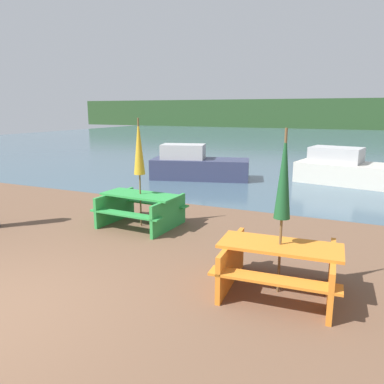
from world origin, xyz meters
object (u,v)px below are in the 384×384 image
picnic_table_orange (279,263)px  boat (197,166)px  umbrella_gold (139,148)px  umbrella_darkgreen (284,176)px  picnic_table_green (141,206)px  boat_second (352,170)px

picnic_table_orange → boat: (-4.68, 7.80, 0.05)m
picnic_table_orange → umbrella_gold: 4.18m
umbrella_darkgreen → boat: (-4.68, 7.80, -1.20)m
picnic_table_green → boat: 6.03m
umbrella_darkgreen → boat_second: (0.68, 9.14, -1.22)m
umbrella_darkgreen → boat_second: 9.25m
picnic_table_orange → boat: boat is taller
picnic_table_orange → umbrella_darkgreen: 1.26m
umbrella_gold → umbrella_darkgreen: 3.97m
boat → picnic_table_green: bearing=-93.7°
picnic_table_orange → umbrella_darkgreen: size_ratio=0.76×
umbrella_darkgreen → picnic_table_orange: bearing=0.0°
picnic_table_green → boat: (-1.20, 5.91, 0.05)m
umbrella_darkgreen → picnic_table_green: bearing=151.5°
picnic_table_orange → boat_second: size_ratio=0.43×
picnic_table_green → boat_second: (4.17, 7.25, 0.04)m
umbrella_gold → boat: bearing=101.5°
boat_second → umbrella_darkgreen: bearing=-83.4°
picnic_table_orange → boat_second: (0.68, 9.14, 0.04)m
umbrella_darkgreen → boat_second: bearing=85.7°
umbrella_gold → boat: size_ratio=0.62×
umbrella_gold → boat: (-1.20, 5.91, -1.27)m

